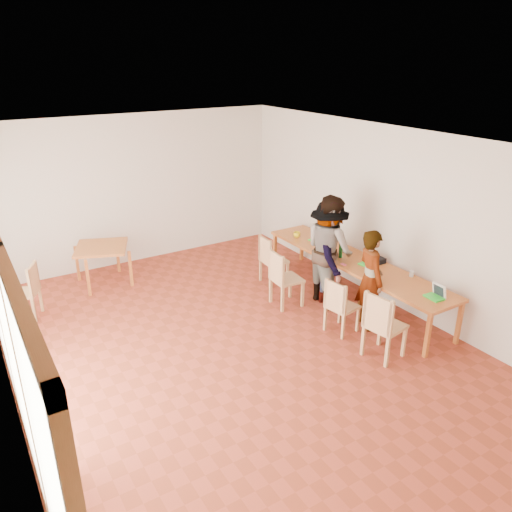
# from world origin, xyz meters

# --- Properties ---
(ground) EXTENTS (8.00, 8.00, 0.00)m
(ground) POSITION_xyz_m (0.00, 0.00, 0.00)
(ground) COLOR #9B3A25
(ground) RESTS_ON ground
(wall_back) EXTENTS (6.00, 0.10, 3.00)m
(wall_back) POSITION_xyz_m (0.00, 4.00, 1.50)
(wall_back) COLOR beige
(wall_back) RESTS_ON ground
(wall_front) EXTENTS (6.00, 0.10, 3.00)m
(wall_front) POSITION_xyz_m (0.00, -4.00, 1.50)
(wall_front) COLOR beige
(wall_front) RESTS_ON ground
(wall_right) EXTENTS (0.10, 8.00, 3.00)m
(wall_right) POSITION_xyz_m (3.00, 0.00, 1.50)
(wall_right) COLOR beige
(wall_right) RESTS_ON ground
(ceiling) EXTENTS (6.00, 8.00, 0.04)m
(ceiling) POSITION_xyz_m (0.00, 0.00, 3.02)
(ceiling) COLOR white
(ceiling) RESTS_ON wall_back
(communal_table) EXTENTS (0.80, 4.00, 0.75)m
(communal_table) POSITION_xyz_m (2.50, 0.23, 0.70)
(communal_table) COLOR #C1692B
(communal_table) RESTS_ON ground
(side_table) EXTENTS (0.90, 0.90, 0.75)m
(side_table) POSITION_xyz_m (-1.02, 3.20, 0.67)
(side_table) COLOR #C1692B
(side_table) RESTS_ON ground
(chair_near) EXTENTS (0.55, 0.55, 0.55)m
(chair_near) POSITION_xyz_m (1.56, -1.37, 0.63)
(chair_near) COLOR tan
(chair_near) RESTS_ON ground
(chair_mid) EXTENTS (0.48, 0.48, 0.47)m
(chair_mid) POSITION_xyz_m (1.52, -0.52, 0.55)
(chair_mid) COLOR tan
(chair_mid) RESTS_ON ground
(chair_far) EXTENTS (0.50, 0.50, 0.53)m
(chair_far) POSITION_xyz_m (1.29, 0.69, 0.61)
(chair_far) COLOR tan
(chair_far) RESTS_ON ground
(chair_empty) EXTENTS (0.46, 0.46, 0.50)m
(chair_empty) POSITION_xyz_m (1.62, 1.55, 0.57)
(chair_empty) COLOR tan
(chair_empty) RESTS_ON ground
(chair_spare) EXTENTS (0.58, 0.58, 0.49)m
(chair_spare) POSITION_xyz_m (-2.41, 2.52, 0.57)
(chair_spare) COLOR tan
(chair_spare) RESTS_ON ground
(person_near) EXTENTS (0.55, 0.68, 1.62)m
(person_near) POSITION_xyz_m (2.07, -0.59, 0.81)
(person_near) COLOR gray
(person_near) RESTS_ON ground
(person_mid) EXTENTS (0.83, 1.01, 1.91)m
(person_mid) POSITION_xyz_m (2.11, 0.45, 0.95)
(person_mid) COLOR gray
(person_mid) RESTS_ON ground
(person_far) EXTENTS (1.08, 1.33, 1.80)m
(person_far) POSITION_xyz_m (2.10, 0.48, 0.90)
(person_far) COLOR gray
(person_far) RESTS_ON ground
(laptop_near) EXTENTS (0.23, 0.27, 0.21)m
(laptop_near) POSITION_xyz_m (2.54, -1.47, 0.81)
(laptop_near) COLOR green
(laptop_near) RESTS_ON communal_table
(laptop_mid) EXTENTS (0.21, 0.24, 0.18)m
(laptop_mid) POSITION_xyz_m (2.54, -0.03, 0.80)
(laptop_mid) COLOR green
(laptop_mid) RESTS_ON communal_table
(laptop_far) EXTENTS (0.22, 0.24, 0.18)m
(laptop_far) POSITION_xyz_m (2.54, 1.34, 0.80)
(laptop_far) COLOR green
(laptop_far) RESTS_ON communal_table
(yellow_mug) EXTENTS (0.17, 0.17, 0.11)m
(yellow_mug) POSITION_xyz_m (2.33, 1.68, 0.80)
(yellow_mug) COLOR yellow
(yellow_mug) RESTS_ON communal_table
(green_bottle) EXTENTS (0.07, 0.07, 0.28)m
(green_bottle) POSITION_xyz_m (2.38, 0.46, 0.89)
(green_bottle) COLOR #1C7C31
(green_bottle) RESTS_ON communal_table
(clear_glass) EXTENTS (0.07, 0.07, 0.09)m
(clear_glass) POSITION_xyz_m (2.81, -0.76, 0.80)
(clear_glass) COLOR silver
(clear_glass) RESTS_ON communal_table
(condiment_cup) EXTENTS (0.08, 0.08, 0.06)m
(condiment_cup) POSITION_xyz_m (2.58, 0.47, 0.78)
(condiment_cup) COLOR white
(condiment_cup) RESTS_ON communal_table
(pink_phone) EXTENTS (0.05, 0.10, 0.01)m
(pink_phone) POSITION_xyz_m (2.20, 0.17, 0.76)
(pink_phone) COLOR #EE4C71
(pink_phone) RESTS_ON communal_table
(black_pouch) EXTENTS (0.16, 0.26, 0.09)m
(black_pouch) POSITION_xyz_m (2.78, -0.04, 0.80)
(black_pouch) COLOR black
(black_pouch) RESTS_ON communal_table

